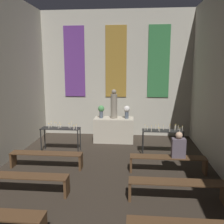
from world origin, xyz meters
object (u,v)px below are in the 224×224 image
Objects in this scene: altar at (114,130)px; person_seated at (179,146)px; flower_vase_right at (127,111)px; pew_back_left at (46,157)px; statue at (114,105)px; flower_vase_left at (101,110)px; candle_rack_right at (163,134)px; pew_third_right at (176,187)px; pew_back_right at (168,161)px; candle_rack_left at (61,131)px; pew_third_left at (24,180)px.

person_seated is (1.98, -2.73, 0.29)m from altar.
flower_vase_right is 0.24× the size of pew_back_left.
statue reaches higher than flower_vase_left.
candle_rack_right is at bearing 100.72° from person_seated.
statue is at bearing 125.85° from person_seated.
flower_vase_right is 4.48m from pew_third_right.
person_seated is at bearing -54.15° from altar.
candle_rack_left is at bearing 157.35° from pew_back_right.
candle_rack_left is at bearing -142.30° from altar.
pew_back_right is (1.70, -2.73, -0.13)m from altar.
pew_third_right is 1.49m from pew_back_right.
pew_third_right is 1.57m from person_seated.
candle_rack_left is at bearing 158.87° from person_seated.
flower_vase_right is 2.60m from candle_rack_left.
pew_back_right is (2.19, -2.73, -0.89)m from flower_vase_left.
flower_vase_right reaches higher than person_seated.
candle_rack_left is at bearing -132.70° from flower_vase_left.
statue is at bearing 142.39° from candle_rack_right.
pew_third_right is 3.72m from pew_back_left.
altar is 1.36× the size of statue.
flower_vase_left is 4.48m from pew_third_left.
candle_rack_left reaches higher than pew_third_left.
altar is 0.73× the size of pew_third_left.
pew_third_right is at bearing 0.00° from pew_third_left.
candle_rack_right is 0.64× the size of pew_third_left.
pew_back_right is (3.40, -1.42, -0.38)m from candle_rack_left.
statue is at bearing 180.00° from flower_vase_right.
candle_rack_left is at bearing -149.00° from flower_vase_right.
flower_vase_left reaches higher than pew_back_right.
person_seated is (0.27, -1.42, 0.04)m from candle_rack_right.
candle_rack_left reaches higher than altar.
person_seated is (3.68, 0.00, 0.42)m from pew_back_left.
pew_third_right and pew_back_left have the same top height.
flower_vase_left is 0.37× the size of candle_rack_left.
person_seated is at bearing -21.13° from candle_rack_left.
flower_vase_right reaches higher than pew_third_right.
pew_back_left is 3.70m from person_seated.
pew_back_right is at bearing -58.07° from altar.
candle_rack_left is 3.41m from candle_rack_right.
pew_third_left and pew_third_right have the same top height.
pew_third_left is 1.00× the size of pew_back_right.
person_seated is (2.46, -2.73, -0.47)m from flower_vase_left.
pew_back_left is at bearing 156.43° from pew_third_right.
flower_vase_left reaches higher than pew_third_right.
pew_back_left is at bearing -128.71° from flower_vase_right.
altar is 3.08× the size of flower_vase_right.
flower_vase_left is (-0.49, 0.00, -0.21)m from statue.
statue reaches higher than pew_third_right.
flower_vase_right is at bearing 31.00° from candle_rack_left.
candle_rack_right reaches higher than pew_back_left.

